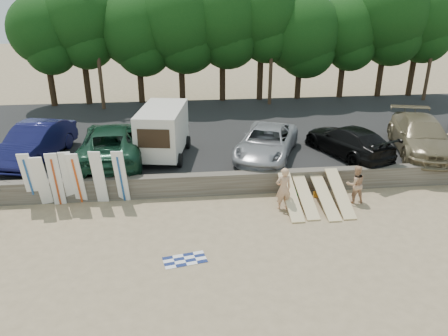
# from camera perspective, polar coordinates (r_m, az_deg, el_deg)

# --- Properties ---
(ground) EXTENTS (120.00, 120.00, 0.00)m
(ground) POSITION_cam_1_polar(r_m,az_deg,el_deg) (18.13, 9.77, -7.03)
(ground) COLOR tan
(ground) RESTS_ON ground
(seawall) EXTENTS (44.00, 0.50, 1.00)m
(seawall) POSITION_cam_1_polar(r_m,az_deg,el_deg) (20.47, 7.69, -1.65)
(seawall) COLOR #6B6356
(seawall) RESTS_ON ground
(parking_lot) EXTENTS (44.00, 14.50, 0.70)m
(parking_lot) POSITION_cam_1_polar(r_m,az_deg,el_deg) (27.36, 4.10, 4.60)
(parking_lot) COLOR #282828
(parking_lot) RESTS_ON ground
(treeline) EXTENTS (32.40, 6.30, 9.23)m
(treeline) POSITION_cam_1_polar(r_m,az_deg,el_deg) (33.14, 3.35, 18.55)
(treeline) COLOR #382616
(treeline) RESTS_ON parking_lot
(utility_poles) EXTENTS (25.80, 0.26, 9.00)m
(utility_poles) POSITION_cam_1_polar(r_m,az_deg,el_deg) (31.94, 6.30, 16.54)
(utility_poles) COLOR #473321
(utility_poles) RESTS_ON parking_lot
(box_trailer) EXTENTS (2.86, 4.31, 2.56)m
(box_trailer) POSITION_cam_1_polar(r_m,az_deg,el_deg) (22.34, -8.02, 4.97)
(box_trailer) COLOR beige
(box_trailer) RESTS_ON parking_lot
(car_0) EXTENTS (3.17, 5.80, 1.81)m
(car_0) POSITION_cam_1_polar(r_m,az_deg,el_deg) (23.88, -23.43, 3.11)
(car_0) COLOR #131545
(car_0) RESTS_ON parking_lot
(car_1) EXTENTS (3.17, 6.58, 1.81)m
(car_1) POSITION_cam_1_polar(r_m,az_deg,el_deg) (22.70, -14.33, 3.34)
(car_1) COLOR #143825
(car_1) RESTS_ON parking_lot
(car_2) EXTENTS (4.52, 6.13, 1.55)m
(car_2) POSITION_cam_1_polar(r_m,az_deg,el_deg) (22.40, 5.58, 3.35)
(car_2) COLOR #999A9E
(car_2) RESTS_ON parking_lot
(car_3) EXTENTS (3.92, 5.73, 1.54)m
(car_3) POSITION_cam_1_polar(r_m,az_deg,el_deg) (23.42, 15.90, 3.44)
(car_3) COLOR black
(car_3) RESTS_ON parking_lot
(car_4) EXTENTS (3.99, 6.60, 1.79)m
(car_4) POSITION_cam_1_polar(r_m,az_deg,el_deg) (25.16, 24.30, 3.89)
(car_4) COLOR #7F7050
(car_4) RESTS_ON parking_lot
(surfboard_upright_0) EXTENTS (0.51, 0.65, 2.55)m
(surfboard_upright_0) POSITION_cam_1_polar(r_m,az_deg,el_deg) (20.34, -24.08, -1.35)
(surfboard_upright_0) COLOR white
(surfboard_upright_0) RESTS_ON ground
(surfboard_upright_1) EXTENTS (0.54, 0.86, 2.50)m
(surfboard_upright_1) POSITION_cam_1_polar(r_m,az_deg,el_deg) (19.97, -22.70, -1.63)
(surfboard_upright_1) COLOR white
(surfboard_upright_1) RESTS_ON ground
(surfboard_upright_2) EXTENTS (0.54, 0.57, 2.57)m
(surfboard_upright_2) POSITION_cam_1_polar(r_m,az_deg,el_deg) (19.86, -21.14, -1.42)
(surfboard_upright_2) COLOR white
(surfboard_upright_2) RESTS_ON ground
(surfboard_upright_3) EXTENTS (0.54, 0.62, 2.56)m
(surfboard_upright_3) POSITION_cam_1_polar(r_m,az_deg,el_deg) (19.85, -19.63, -1.22)
(surfboard_upright_3) COLOR white
(surfboard_upright_3) RESTS_ON ground
(surfboard_upright_4) EXTENTS (0.54, 0.73, 2.53)m
(surfboard_upright_4) POSITION_cam_1_polar(r_m,az_deg,el_deg) (19.67, -18.66, -1.33)
(surfboard_upright_4) COLOR white
(surfboard_upright_4) RESTS_ON ground
(surfboard_upright_5) EXTENTS (0.57, 0.62, 2.56)m
(surfboard_upright_5) POSITION_cam_1_polar(r_m,az_deg,el_deg) (19.49, -16.04, -1.19)
(surfboard_upright_5) COLOR white
(surfboard_upright_5) RESTS_ON ground
(surfboard_upright_6) EXTENTS (0.59, 0.70, 2.55)m
(surfboard_upright_6) POSITION_cam_1_polar(r_m,az_deg,el_deg) (19.34, -13.32, -1.10)
(surfboard_upright_6) COLOR white
(surfboard_upright_6) RESTS_ON ground
(surfboard_low_0) EXTENTS (0.56, 2.87, 1.01)m
(surfboard_low_0) POSITION_cam_1_polar(r_m,az_deg,el_deg) (19.03, 8.70, -3.69)
(surfboard_low_0) COLOR beige
(surfboard_low_0) RESTS_ON ground
(surfboard_low_1) EXTENTS (0.56, 2.90, 0.90)m
(surfboard_low_1) POSITION_cam_1_polar(r_m,az_deg,el_deg) (19.35, 10.55, -3.55)
(surfboard_low_1) COLOR beige
(surfboard_low_1) RESTS_ON ground
(surfboard_low_2) EXTENTS (0.56, 2.92, 0.81)m
(surfboard_low_2) POSITION_cam_1_polar(r_m,az_deg,el_deg) (19.47, 13.07, -3.74)
(surfboard_low_2) COLOR beige
(surfboard_low_2) RESTS_ON ground
(surfboard_low_3) EXTENTS (0.56, 2.83, 1.13)m
(surfboard_low_3) POSITION_cam_1_polar(r_m,az_deg,el_deg) (19.65, 14.90, -3.15)
(surfboard_low_3) COLOR beige
(surfboard_low_3) RESTS_ON ground
(beachgoer_a) EXTENTS (0.74, 0.54, 1.89)m
(beachgoer_a) POSITION_cam_1_polar(r_m,az_deg,el_deg) (18.67, 7.77, -2.67)
(beachgoer_a) COLOR tan
(beachgoer_a) RESTS_ON ground
(beachgoer_b) EXTENTS (0.85, 0.67, 1.72)m
(beachgoer_b) POSITION_cam_1_polar(r_m,az_deg,el_deg) (19.95, 16.79, -2.03)
(beachgoer_b) COLOR tan
(beachgoer_b) RESTS_ON ground
(cooler) EXTENTS (0.40, 0.33, 0.32)m
(cooler) POSITION_cam_1_polar(r_m,az_deg,el_deg) (20.24, 9.67, -3.15)
(cooler) COLOR #238048
(cooler) RESTS_ON ground
(gear_bag) EXTENTS (0.35, 0.32, 0.22)m
(gear_bag) POSITION_cam_1_polar(r_m,az_deg,el_deg) (20.32, 12.03, -3.39)
(gear_bag) COLOR orange
(gear_bag) RESTS_ON ground
(beach_towel) EXTENTS (1.76, 1.76, 0.00)m
(beach_towel) POSITION_cam_1_polar(r_m,az_deg,el_deg) (15.74, -5.14, -11.85)
(beach_towel) COLOR white
(beach_towel) RESTS_ON ground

